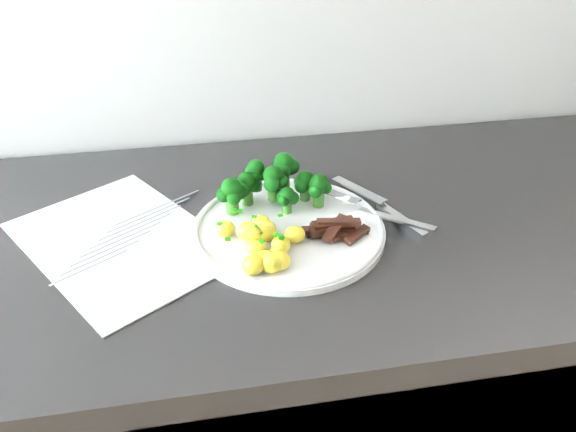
{
  "coord_description": "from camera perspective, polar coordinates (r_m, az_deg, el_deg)",
  "views": [
    {
      "loc": [
        -0.04,
        0.99,
        1.35
      ],
      "look_at": [
        0.08,
        1.66,
        0.91
      ],
      "focal_mm": 36.01,
      "sensor_mm": 36.0,
      "label": 1
    }
  ],
  "objects": [
    {
      "name": "plate",
      "position": [
        0.82,
        -0.0,
        -1.29
      ],
      "size": [
        0.28,
        0.28,
        0.02
      ],
      "color": "white",
      "rests_on": "counter"
    },
    {
      "name": "beef_strips",
      "position": [
        0.81,
        4.67,
        -1.27
      ],
      "size": [
        0.1,
        0.06,
        0.03
      ],
      "color": "black",
      "rests_on": "plate"
    },
    {
      "name": "counter",
      "position": [
        1.14,
        -5.13,
        -20.22
      ],
      "size": [
        2.35,
        0.59,
        0.88
      ],
      "color": "black",
      "rests_on": "ground"
    },
    {
      "name": "potatoes",
      "position": [
        0.77,
        -2.56,
        -2.92
      ],
      "size": [
        0.12,
        0.12,
        0.04
      ],
      "color": "yellow",
      "rests_on": "plate"
    },
    {
      "name": "broccoli",
      "position": [
        0.86,
        -1.64,
        3.32
      ],
      "size": [
        0.17,
        0.1,
        0.07
      ],
      "color": "#2A5C1A",
      "rests_on": "plate"
    },
    {
      "name": "fork",
      "position": [
        0.85,
        9.12,
        0.33
      ],
      "size": [
        0.13,
        0.14,
        0.02
      ],
      "color": "silver",
      "rests_on": "plate"
    },
    {
      "name": "knife",
      "position": [
        0.88,
        9.92,
        0.46
      ],
      "size": [
        0.1,
        0.18,
        0.02
      ],
      "color": "silver",
      "rests_on": "plate"
    },
    {
      "name": "recipe_paper",
      "position": [
        0.85,
        -16.14,
        -2.34
      ],
      "size": [
        0.36,
        0.38,
        0.0
      ],
      "color": "silver",
      "rests_on": "counter"
    }
  ]
}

